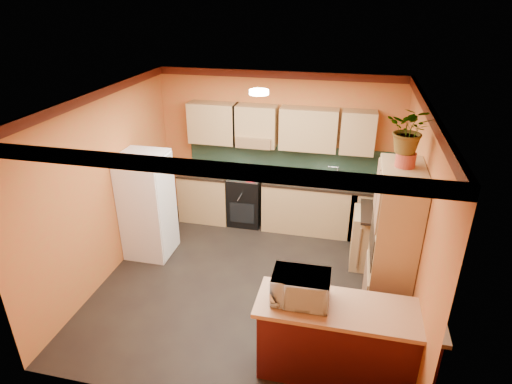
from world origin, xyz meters
TOP-DOWN VIEW (x-y plane):
  - room_shell at (0.02, 0.28)m, footprint 4.24×4.24m
  - base_cabinets_back at (0.12, 1.80)m, footprint 3.65×0.60m
  - countertop_back at (0.12, 1.80)m, footprint 3.65×0.62m
  - stove at (-0.50, 1.80)m, footprint 0.58×0.58m
  - kettle at (-0.40, 1.75)m, footprint 0.19×0.19m
  - sink at (0.90, 1.80)m, footprint 0.48×0.40m
  - base_cabinets_right at (1.80, 0.91)m, footprint 0.60×0.80m
  - countertop_right at (1.80, 0.91)m, footprint 0.62×0.80m
  - fridge at (-1.75, 0.47)m, footprint 0.68×0.66m
  - pantry at (1.85, -0.30)m, footprint 0.48×0.90m
  - fern_pot at (1.85, -0.25)m, footprint 0.22×0.22m
  - fern at (1.85, -0.25)m, footprint 0.58×0.54m
  - breakfast_bar at (1.37, -1.35)m, footprint 1.80×0.55m
  - bar_top at (1.37, -1.35)m, footprint 1.90×0.65m
  - microwave at (0.88, -1.35)m, footprint 0.60×0.41m

SIDE VIEW (x-z plane):
  - base_cabinets_back at x=0.12m, z-range 0.00..0.88m
  - base_cabinets_right at x=1.80m, z-range 0.00..0.88m
  - breakfast_bar at x=1.37m, z-range 0.00..0.88m
  - stove at x=-0.50m, z-range 0.00..0.91m
  - fridge at x=-1.75m, z-range 0.00..1.70m
  - countertop_back at x=0.12m, z-range 0.88..0.92m
  - countertop_right at x=1.80m, z-range 0.88..0.92m
  - bar_top at x=1.37m, z-range 0.88..0.93m
  - sink at x=0.90m, z-range 0.92..0.95m
  - kettle at x=-0.40m, z-range 0.91..1.09m
  - pantry at x=1.85m, z-range 0.00..2.10m
  - microwave at x=0.88m, z-range 0.93..1.26m
  - room_shell at x=0.02m, z-range 0.73..3.45m
  - fern_pot at x=1.85m, z-range 2.10..2.26m
  - fern at x=1.85m, z-range 2.26..2.78m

